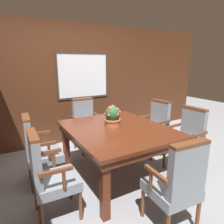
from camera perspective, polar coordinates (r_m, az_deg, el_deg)
ground_plane at (r=3.03m, az=0.25°, el=-19.49°), size 14.00×14.00×0.00m
wall_back at (r=4.25m, az=-12.37°, el=7.70°), size 7.20×0.08×2.45m
dining_table at (r=2.90m, az=1.48°, el=-6.25°), size 1.33×1.57×0.76m
chair_left_near at (r=2.30m, az=-17.82°, el=-16.37°), size 0.48×0.51×1.00m
chair_head_far at (r=3.91m, az=-7.54°, el=-3.03°), size 0.51×0.48×1.00m
chair_head_near at (r=2.16m, az=18.08°, el=-18.62°), size 0.52×0.50×1.00m
chair_left_far at (r=2.95m, az=-20.36°, el=-9.66°), size 0.49×0.52×1.00m
chair_right_far at (r=3.78m, az=12.24°, el=-3.83°), size 0.50×0.53×1.00m
chair_right_near at (r=3.36m, az=20.77°, el=-6.75°), size 0.48×0.51×1.00m
potted_plant at (r=2.89m, az=0.17°, el=-1.27°), size 0.24×0.24×0.31m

